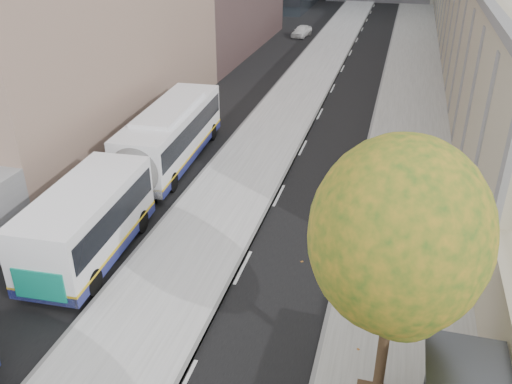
% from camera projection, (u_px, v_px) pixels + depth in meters
% --- Properties ---
extents(bus_platform, '(4.25, 150.00, 0.15)m').
position_uv_depth(bus_platform, '(284.00, 115.00, 35.31)').
color(bus_platform, '#A8A8A8').
rests_on(bus_platform, ground).
extents(sidewalk, '(4.75, 150.00, 0.08)m').
position_uv_depth(sidewalk, '(410.00, 126.00, 33.47)').
color(sidewalk, gray).
rests_on(sidewalk, ground).
extents(tree_c, '(4.20, 4.20, 7.28)m').
position_uv_depth(tree_c, '(399.00, 236.00, 12.34)').
color(tree_c, '#302117').
rests_on(tree_c, sidewalk).
extents(bus_far, '(3.45, 17.39, 2.88)m').
position_uv_depth(bus_far, '(142.00, 164.00, 24.78)').
color(bus_far, white).
rests_on(bus_far, ground).
extents(distant_car, '(1.92, 3.64, 1.18)m').
position_uv_depth(distant_car, '(302.00, 31.00, 57.56)').
color(distant_car, silver).
rests_on(distant_car, ground).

